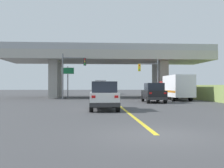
{
  "coord_description": "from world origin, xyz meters",
  "views": [
    {
      "loc": [
        -2.18,
        -8.84,
        1.71
      ],
      "look_at": [
        -0.05,
        21.76,
        1.95
      ],
      "focal_mm": 41.61,
      "sensor_mm": 36.0,
      "label": 1
    }
  ],
  "objects_px": {
    "highway_sign": "(68,75)",
    "traffic_signal_nearside": "(151,74)",
    "traffic_signal_farside": "(70,70)",
    "suv_crossing": "(154,93)",
    "suv_lead": "(104,96)",
    "box_truck": "(176,87)",
    "sedan_oncoming": "(100,90)",
    "semi_truck_distant": "(100,87)"
  },
  "relations": [
    {
      "from": "traffic_signal_nearside",
      "to": "traffic_signal_farside",
      "type": "bearing_deg",
      "value": -179.07
    },
    {
      "from": "suv_lead",
      "to": "semi_truck_distant",
      "type": "height_order",
      "value": "semi_truck_distant"
    },
    {
      "from": "box_truck",
      "to": "traffic_signal_farside",
      "type": "distance_m",
      "value": 13.33
    },
    {
      "from": "semi_truck_distant",
      "to": "box_truck",
      "type": "bearing_deg",
      "value": -71.62
    },
    {
      "from": "sedan_oncoming",
      "to": "traffic_signal_farside",
      "type": "relative_size",
      "value": 0.74
    },
    {
      "from": "suv_crossing",
      "to": "traffic_signal_nearside",
      "type": "height_order",
      "value": "traffic_signal_nearside"
    },
    {
      "from": "sedan_oncoming",
      "to": "highway_sign",
      "type": "xyz_separation_m",
      "value": [
        -4.78,
        -11.0,
        2.27
      ]
    },
    {
      "from": "suv_lead",
      "to": "box_truck",
      "type": "xyz_separation_m",
      "value": [
        9.24,
        12.19,
        0.56
      ]
    },
    {
      "from": "suv_lead",
      "to": "traffic_signal_farside",
      "type": "relative_size",
      "value": 0.78
    },
    {
      "from": "suv_crossing",
      "to": "sedan_oncoming",
      "type": "relative_size",
      "value": 1.06
    },
    {
      "from": "suv_lead",
      "to": "highway_sign",
      "type": "distance_m",
      "value": 18.18
    },
    {
      "from": "box_truck",
      "to": "sedan_oncoming",
      "type": "xyz_separation_m",
      "value": [
        -8.78,
        16.32,
        -0.57
      ]
    },
    {
      "from": "suv_crossing",
      "to": "highway_sign",
      "type": "xyz_separation_m",
      "value": [
        -9.79,
        9.54,
        2.27
      ]
    },
    {
      "from": "highway_sign",
      "to": "semi_truck_distant",
      "type": "distance_m",
      "value": 21.37
    },
    {
      "from": "suv_crossing",
      "to": "highway_sign",
      "type": "distance_m",
      "value": 13.86
    },
    {
      "from": "box_truck",
      "to": "semi_truck_distant",
      "type": "relative_size",
      "value": 1.0
    },
    {
      "from": "suv_lead",
      "to": "traffic_signal_farside",
      "type": "distance_m",
      "value": 15.33
    },
    {
      "from": "suv_crossing",
      "to": "traffic_signal_nearside",
      "type": "relative_size",
      "value": 0.89
    },
    {
      "from": "traffic_signal_farside",
      "to": "highway_sign",
      "type": "distance_m",
      "value": 2.99
    },
    {
      "from": "semi_truck_distant",
      "to": "highway_sign",
      "type": "bearing_deg",
      "value": -103.32
    },
    {
      "from": "suv_lead",
      "to": "box_truck",
      "type": "relative_size",
      "value": 0.63
    },
    {
      "from": "box_truck",
      "to": "suv_crossing",
      "type": "bearing_deg",
      "value": -131.69
    },
    {
      "from": "traffic_signal_farside",
      "to": "box_truck",
      "type": "bearing_deg",
      "value": -10.64
    },
    {
      "from": "sedan_oncoming",
      "to": "highway_sign",
      "type": "bearing_deg",
      "value": -113.5
    },
    {
      "from": "suv_lead",
      "to": "box_truck",
      "type": "bearing_deg",
      "value": 52.84
    },
    {
      "from": "highway_sign",
      "to": "suv_lead",
      "type": "bearing_deg",
      "value": -76.15
    },
    {
      "from": "suv_lead",
      "to": "traffic_signal_nearside",
      "type": "height_order",
      "value": "traffic_signal_nearside"
    },
    {
      "from": "highway_sign",
      "to": "suv_crossing",
      "type": "bearing_deg",
      "value": -44.25
    },
    {
      "from": "suv_lead",
      "to": "suv_crossing",
      "type": "xyz_separation_m",
      "value": [
        5.48,
        7.97,
        -0.0
      ]
    },
    {
      "from": "suv_crossing",
      "to": "sedan_oncoming",
      "type": "bearing_deg",
      "value": 105.74
    },
    {
      "from": "traffic_signal_farside",
      "to": "highway_sign",
      "type": "height_order",
      "value": "traffic_signal_farside"
    },
    {
      "from": "suv_crossing",
      "to": "traffic_signal_nearside",
      "type": "xyz_separation_m",
      "value": [
        1.25,
        6.82,
        2.3
      ]
    },
    {
      "from": "traffic_signal_nearside",
      "to": "traffic_signal_farside",
      "type": "relative_size",
      "value": 0.89
    },
    {
      "from": "highway_sign",
      "to": "traffic_signal_nearside",
      "type": "bearing_deg",
      "value": -13.84
    },
    {
      "from": "traffic_signal_farside",
      "to": "suv_crossing",
      "type": "bearing_deg",
      "value": -35.99
    },
    {
      "from": "traffic_signal_nearside",
      "to": "semi_truck_distant",
      "type": "distance_m",
      "value": 24.3
    },
    {
      "from": "box_truck",
      "to": "traffic_signal_farside",
      "type": "height_order",
      "value": "traffic_signal_farside"
    },
    {
      "from": "suv_crossing",
      "to": "semi_truck_distant",
      "type": "xyz_separation_m",
      "value": [
        -4.89,
        30.27,
        0.55
      ]
    },
    {
      "from": "suv_lead",
      "to": "suv_crossing",
      "type": "relative_size",
      "value": 0.99
    },
    {
      "from": "box_truck",
      "to": "highway_sign",
      "type": "relative_size",
      "value": 1.64
    },
    {
      "from": "traffic_signal_farside",
      "to": "suv_lead",
      "type": "bearing_deg",
      "value": -75.85
    },
    {
      "from": "sedan_oncoming",
      "to": "traffic_signal_nearside",
      "type": "distance_m",
      "value": 15.25
    }
  ]
}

